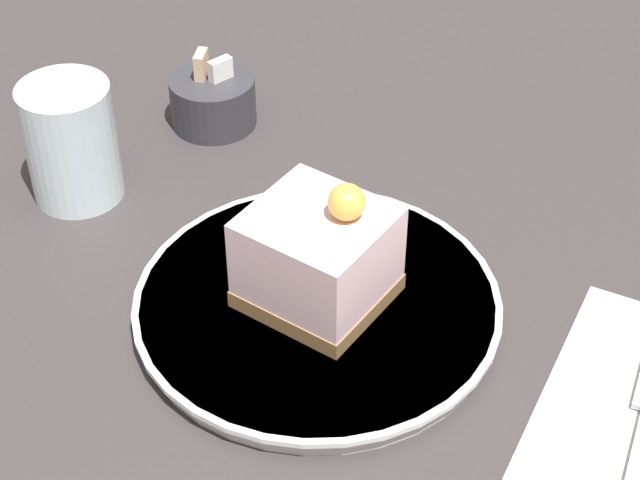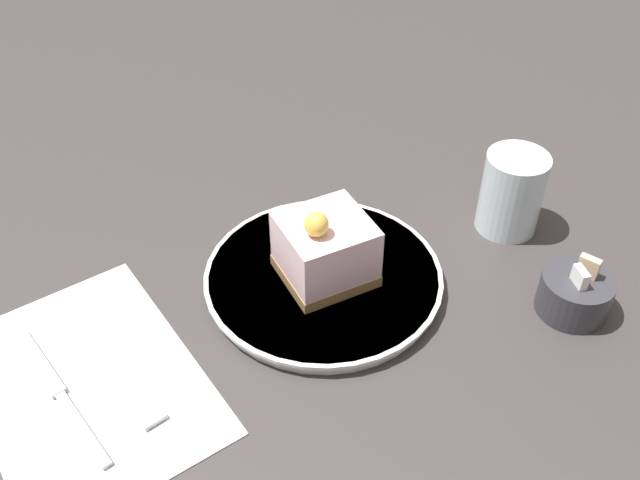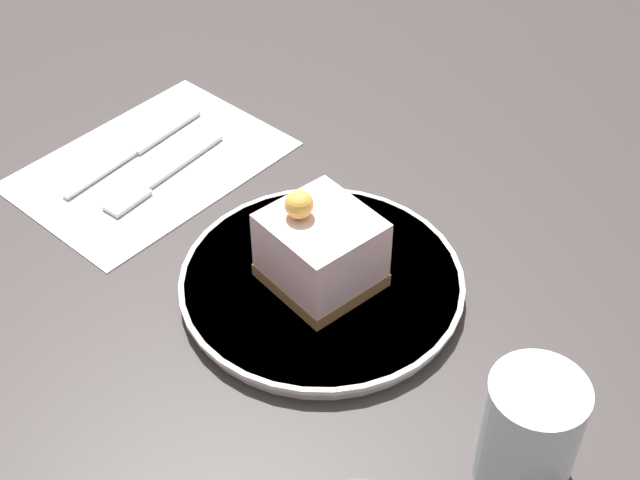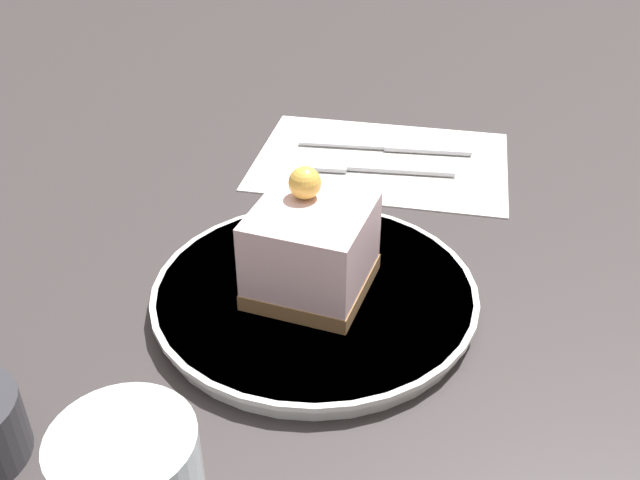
{
  "view_description": "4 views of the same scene",
  "coord_description": "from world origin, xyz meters",
  "px_view_note": "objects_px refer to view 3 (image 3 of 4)",
  "views": [
    {
      "loc": [
        0.22,
        -0.43,
        0.5
      ],
      "look_at": [
        -0.01,
        0.04,
        0.06
      ],
      "focal_mm": 60.0,
      "sensor_mm": 36.0,
      "label": 1
    },
    {
      "loc": [
        0.3,
        0.46,
        0.52
      ],
      "look_at": [
        -0.01,
        0.02,
        0.05
      ],
      "focal_mm": 40.0,
      "sensor_mm": 36.0,
      "label": 2
    },
    {
      "loc": [
        -0.36,
        0.44,
        0.56
      ],
      "look_at": [
        -0.01,
        0.04,
        0.07
      ],
      "focal_mm": 50.0,
      "sensor_mm": 36.0,
      "label": 3
    },
    {
      "loc": [
        -0.43,
        -0.05,
        0.34
      ],
      "look_at": [
        0.01,
        0.03,
        0.05
      ],
      "focal_mm": 40.0,
      "sensor_mm": 36.0,
      "label": 4
    }
  ],
  "objects_px": {
    "cake_slice": "(320,250)",
    "drinking_glass": "(529,431)",
    "plate": "(322,284)",
    "fork": "(157,179)",
    "knife": "(146,143)"
  },
  "relations": [
    {
      "from": "plate",
      "to": "cake_slice",
      "type": "relative_size",
      "value": 2.51
    },
    {
      "from": "knife",
      "to": "drinking_glass",
      "type": "height_order",
      "value": "drinking_glass"
    },
    {
      "from": "plate",
      "to": "drinking_glass",
      "type": "distance_m",
      "value": 0.23
    },
    {
      "from": "knife",
      "to": "fork",
      "type": "bearing_deg",
      "value": 145.02
    },
    {
      "from": "cake_slice",
      "to": "drinking_glass",
      "type": "xyz_separation_m",
      "value": [
        -0.23,
        0.04,
        -0.0
      ]
    },
    {
      "from": "knife",
      "to": "drinking_glass",
      "type": "distance_m",
      "value": 0.51
    },
    {
      "from": "plate",
      "to": "knife",
      "type": "relative_size",
      "value": 1.32
    },
    {
      "from": "cake_slice",
      "to": "drinking_glass",
      "type": "height_order",
      "value": "cake_slice"
    },
    {
      "from": "plate",
      "to": "fork",
      "type": "relative_size",
      "value": 1.57
    },
    {
      "from": "plate",
      "to": "drinking_glass",
      "type": "bearing_deg",
      "value": 169.27
    },
    {
      "from": "plate",
      "to": "drinking_glass",
      "type": "relative_size",
      "value": 2.61
    },
    {
      "from": "cake_slice",
      "to": "fork",
      "type": "xyz_separation_m",
      "value": [
        0.22,
        -0.01,
        -0.05
      ]
    },
    {
      "from": "drinking_glass",
      "to": "knife",
      "type": "bearing_deg",
      "value": -9.25
    },
    {
      "from": "drinking_glass",
      "to": "fork",
      "type": "bearing_deg",
      "value": -6.26
    },
    {
      "from": "cake_slice",
      "to": "plate",
      "type": "bearing_deg",
      "value": -70.47
    }
  ]
}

